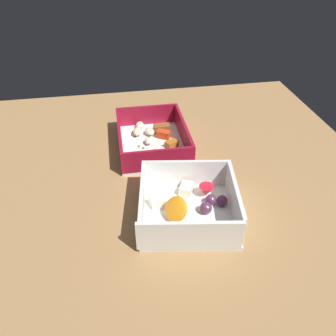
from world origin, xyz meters
The scene contains 3 objects.
table_surface centered at (0.00, 0.00, 1.00)cm, with size 80.00×80.00×2.00cm, color #9E7547.
pasta_container centered at (-11.65, -1.44, 3.58)cm, with size 18.46×13.94×5.05cm.
fruit_bowl centered at (9.50, 1.55, 3.93)cm, with size 17.01×17.27×5.77cm.
Camera 1 is at (47.93, -8.43, 41.35)cm, focal length 36.04 mm.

